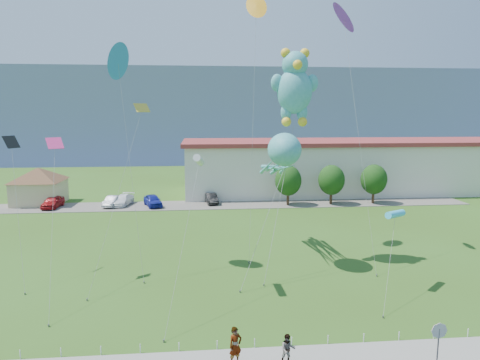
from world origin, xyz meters
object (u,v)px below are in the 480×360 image
object	(u,v)px
parked_car_black	(211,198)
pavilion	(39,182)
parked_car_silver	(112,201)
parked_car_blue	(153,200)
pedestrian_right	(288,349)
teddy_bear_kite	(295,85)
parked_car_red	(53,202)
warehouse	(373,165)
stop_sign	(439,335)
parked_car_white	(123,200)
octopus_kite	(281,158)
pedestrian_left	(235,346)

from	to	relation	value
parked_car_black	pavilion	bearing A→B (deg)	166.67
parked_car_silver	parked_car_blue	world-z (taller)	parked_car_blue
pedestrian_right	teddy_bear_kite	bearing A→B (deg)	78.96
parked_car_red	parked_car_silver	size ratio (longest dim) A/B	1.10
parked_car_silver	parked_car_black	world-z (taller)	parked_car_silver
warehouse	stop_sign	size ratio (longest dim) A/B	24.40
parked_car_white	pedestrian_right	bearing A→B (deg)	-57.10
pavilion	parked_car_black	distance (m)	23.82
warehouse	stop_sign	world-z (taller)	warehouse
pavilion	parked_car_red	xyz separation A→B (m)	(2.68, -2.95, -2.19)
pavilion	octopus_kite	bearing A→B (deg)	-41.64
stop_sign	warehouse	bearing A→B (deg)	71.10
pavilion	octopus_kite	size ratio (longest dim) A/B	0.76
parked_car_black	octopus_kite	size ratio (longest dim) A/B	0.34
stop_sign	pedestrian_left	size ratio (longest dim) A/B	1.31
pedestrian_right	parked_car_silver	size ratio (longest dim) A/B	0.37
pedestrian_right	parked_car_white	size ratio (longest dim) A/B	0.32
parked_car_black	parked_car_red	bearing A→B (deg)	174.07
stop_sign	parked_car_silver	bearing A→B (deg)	120.43
stop_sign	octopus_kite	size ratio (longest dim) A/B	0.21
warehouse	parked_car_black	size ratio (longest dim) A/B	14.88
pedestrian_left	pedestrian_right	distance (m)	2.59
parked_car_red	parked_car_black	bearing A→B (deg)	5.98
warehouse	octopus_kite	size ratio (longest dim) A/B	5.05
pavilion	pedestrian_left	world-z (taller)	pavilion
pedestrian_right	parked_car_blue	distance (m)	39.35
pavilion	parked_car_white	distance (m)	12.02
pedestrian_right	parked_car_silver	xyz separation A→B (m)	(-16.12, 38.40, -0.13)
warehouse	parked_car_blue	size ratio (longest dim) A/B	13.46
teddy_bear_kite	warehouse	bearing A→B (deg)	57.44
octopus_kite	pedestrian_left	bearing A→B (deg)	-108.32
parked_car_silver	pavilion	bearing A→B (deg)	174.74
parked_car_red	teddy_bear_kite	world-z (taller)	teddy_bear_kite
parked_car_red	pedestrian_left	bearing A→B (deg)	-57.21
stop_sign	pavilion	bearing A→B (deg)	128.44
parked_car_silver	pedestrian_right	bearing A→B (deg)	-57.79
warehouse	parked_car_silver	distance (m)	40.79
teddy_bear_kite	pedestrian_right	bearing A→B (deg)	-102.66
parked_car_red	parked_car_black	distance (m)	20.96
parked_car_white	parked_car_blue	xyz separation A→B (m)	(4.15, -1.04, 0.08)
pedestrian_right	parked_car_white	bearing A→B (deg)	112.46
parked_car_silver	octopus_kite	size ratio (longest dim) A/B	0.34
parked_car_blue	octopus_kite	xyz separation A→B (m)	(13.12, -22.45, 7.93)
parked_car_red	parked_car_blue	world-z (taller)	parked_car_red
octopus_kite	parked_car_silver	bearing A→B (deg)	128.96
pavilion	teddy_bear_kite	world-z (taller)	teddy_bear_kite
pedestrian_left	parked_car_silver	xyz separation A→B (m)	(-13.55, 38.15, -0.32)
parked_car_black	pedestrian_left	bearing A→B (deg)	-97.96
pavilion	parked_car_red	size ratio (longest dim) A/B	2.03
warehouse	parked_car_white	world-z (taller)	warehouse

